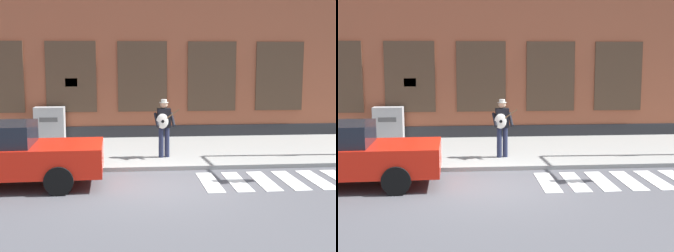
{
  "view_description": "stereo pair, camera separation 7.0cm",
  "coord_description": "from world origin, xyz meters",
  "views": [
    {
      "loc": [
        -0.66,
        -10.84,
        3.03
      ],
      "look_at": [
        0.52,
        1.86,
        1.19
      ],
      "focal_mm": 50.0,
      "sensor_mm": 36.0,
      "label": 1
    },
    {
      "loc": [
        -0.59,
        -10.85,
        3.03
      ],
      "look_at": [
        0.52,
        1.86,
        1.19
      ],
      "focal_mm": 50.0,
      "sensor_mm": 36.0,
      "label": 2
    }
  ],
  "objects": [
    {
      "name": "red_car",
      "position": [
        -3.57,
        0.35,
        0.77
      ],
      "size": [
        4.65,
        2.07,
        1.53
      ],
      "color": "red",
      "rests_on": "ground"
    },
    {
      "name": "building_backdrop",
      "position": [
        -0.0,
        8.5,
        3.54
      ],
      "size": [
        28.0,
        4.06,
        7.09
      ],
      "color": "brown",
      "rests_on": "ground"
    },
    {
      "name": "crosswalk",
      "position": [
        3.8,
        0.26,
        0.01
      ],
      "size": [
        5.2,
        1.9,
        0.01
      ],
      "color": "silver",
      "rests_on": "ground"
    },
    {
      "name": "utility_box",
      "position": [
        -3.35,
        6.06,
        0.72
      ],
      "size": [
        1.05,
        0.53,
        1.21
      ],
      "color": "#9E9E9E",
      "rests_on": "sidewalk"
    },
    {
      "name": "ground_plane",
      "position": [
        0.0,
        0.0,
        0.0
      ],
      "size": [
        160.0,
        160.0,
        0.0
      ],
      "primitive_type": "plane",
      "color": "#4C4C51"
    },
    {
      "name": "sidewalk",
      "position": [
        0.0,
        4.03,
        0.06
      ],
      "size": [
        28.0,
        4.95,
        0.12
      ],
      "color": "gray",
      "rests_on": "ground"
    },
    {
      "name": "busker",
      "position": [
        0.48,
        2.79,
        1.11
      ],
      "size": [
        0.73,
        0.56,
        1.73
      ],
      "color": "#1E233D",
      "rests_on": "sidewalk"
    }
  ]
}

